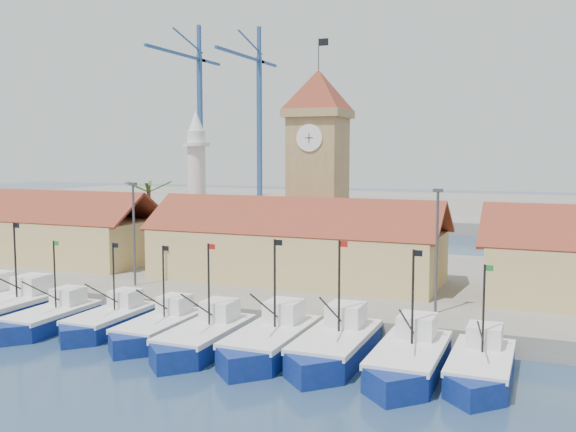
% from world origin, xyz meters
% --- Properties ---
extents(ground, '(400.00, 400.00, 0.00)m').
position_xyz_m(ground, '(0.00, 0.00, 0.00)').
color(ground, navy).
rests_on(ground, ground).
extents(quay, '(140.00, 32.00, 1.50)m').
position_xyz_m(quay, '(0.00, 24.00, 0.75)').
color(quay, gray).
rests_on(quay, ground).
extents(terminal, '(240.00, 80.00, 2.00)m').
position_xyz_m(terminal, '(0.00, 110.00, 1.00)').
color(terminal, gray).
rests_on(terminal, ground).
extents(boat_2, '(3.90, 10.68, 8.08)m').
position_xyz_m(boat_2, '(-17.36, 2.85, 0.84)').
color(boat_2, navy).
rests_on(boat_2, ground).
extents(boat_3, '(3.34, 9.16, 6.93)m').
position_xyz_m(boat_3, '(-12.76, 2.21, 0.72)').
color(boat_3, navy).
rests_on(boat_3, ground).
extents(boat_4, '(3.30, 9.05, 6.85)m').
position_xyz_m(boat_4, '(-8.29, 3.38, 0.71)').
color(boat_4, navy).
rests_on(boat_4, ground).
extents(boat_5, '(3.36, 9.20, 6.96)m').
position_xyz_m(boat_5, '(-3.67, 2.92, 0.72)').
color(boat_5, navy).
rests_on(boat_5, ground).
extents(boat_6, '(3.61, 9.89, 7.48)m').
position_xyz_m(boat_6, '(0.50, 1.90, 0.77)').
color(boat_6, navy).
rests_on(boat_6, ground).
extents(boat_7, '(3.82, 10.47, 7.92)m').
position_xyz_m(boat_7, '(4.95, 2.65, 0.82)').
color(boat_7, navy).
rests_on(boat_7, ground).
extents(boat_8, '(3.85, 10.55, 7.98)m').
position_xyz_m(boat_8, '(9.16, 3.20, 0.83)').
color(boat_8, navy).
rests_on(boat_8, ground).
extents(boat_9, '(3.76, 10.29, 7.79)m').
position_xyz_m(boat_9, '(14.01, 2.41, 0.81)').
color(boat_9, navy).
rests_on(boat_9, ground).
extents(boat_10, '(3.40, 9.31, 7.05)m').
position_xyz_m(boat_10, '(18.04, 2.90, 0.73)').
color(boat_10, navy).
rests_on(boat_10, ground).
extents(hall_left, '(31.20, 10.13, 7.61)m').
position_xyz_m(hall_left, '(-32.00, 20.00, 3.99)').
color(hall_left, tan).
rests_on(hall_left, quay).
extents(hall_center, '(27.04, 10.13, 7.61)m').
position_xyz_m(hall_center, '(0.00, 20.00, 3.99)').
color(hall_center, tan).
rests_on(hall_center, quay).
extents(clock_tower, '(5.80, 5.80, 22.70)m').
position_xyz_m(clock_tower, '(0.00, 26.00, 11.96)').
color(clock_tower, tan).
rests_on(clock_tower, quay).
extents(minaret, '(3.00, 3.00, 16.30)m').
position_xyz_m(minaret, '(-15.00, 28.00, 9.73)').
color(minaret, silver).
rests_on(minaret, quay).
extents(palm_tree, '(5.60, 5.03, 8.39)m').
position_xyz_m(palm_tree, '(-20.00, 26.00, 6.25)').
color(palm_tree, brown).
rests_on(palm_tree, quay).
extents(lamp_posts, '(80.70, 0.25, 9.03)m').
position_xyz_m(lamp_posts, '(0.50, 12.00, 6.48)').
color(lamp_posts, '#3F3F44').
rests_on(lamp_posts, quay).
extents(crane_blue_far, '(1.00, 32.21, 41.38)m').
position_xyz_m(crane_blue_far, '(-56.99, 100.64, 24.93)').
color(crane_blue_far, navy).
rests_on(crane_blue_far, terminal).
extents(crane_blue_near, '(1.00, 31.66, 41.15)m').
position_xyz_m(crane_blue_near, '(-44.03, 106.71, 24.76)').
color(crane_blue_near, navy).
rests_on(crane_blue_near, terminal).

